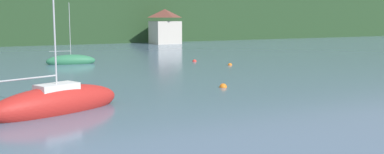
% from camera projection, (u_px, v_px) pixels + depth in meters
% --- Properties ---
extents(shore_building_central, '(5.57, 5.19, 7.09)m').
position_uv_depth(shore_building_central, '(165.00, 27.00, 92.33)').
color(shore_building_central, beige).
rests_on(shore_building_central, ground_plane).
extents(sailboat_far_1, '(5.78, 2.65, 7.49)m').
position_uv_depth(sailboat_far_1, '(71.00, 61.00, 52.50)').
color(sailboat_far_1, '#2D754C').
rests_on(sailboat_far_1, ground_plane).
extents(sailboat_mid_5, '(8.42, 4.95, 10.53)m').
position_uv_depth(sailboat_mid_5, '(57.00, 103.00, 25.74)').
color(sailboat_mid_5, red).
rests_on(sailboat_mid_5, ground_plane).
extents(mooring_buoy_near, '(0.51, 0.51, 0.51)m').
position_uv_depth(mooring_buoy_near, '(194.00, 62.00, 55.39)').
color(mooring_buoy_near, red).
rests_on(mooring_buoy_near, ground_plane).
extents(mooring_buoy_mid, '(0.60, 0.60, 0.60)m').
position_uv_depth(mooring_buoy_mid, '(223.00, 87.00, 34.94)').
color(mooring_buoy_mid, orange).
rests_on(mooring_buoy_mid, ground_plane).
extents(mooring_buoy_far, '(0.49, 0.49, 0.49)m').
position_uv_depth(mooring_buoy_far, '(230.00, 65.00, 51.09)').
color(mooring_buoy_far, orange).
rests_on(mooring_buoy_far, ground_plane).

